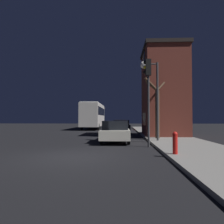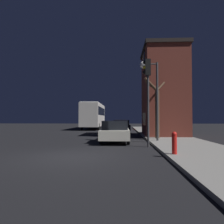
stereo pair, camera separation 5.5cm
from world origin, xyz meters
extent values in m
plane|color=black|center=(0.00, 0.00, 0.00)|extent=(120.00, 120.00, 0.00)
cube|color=slate|center=(5.69, 0.00, 0.07)|extent=(3.72, 60.00, 0.14)
cube|color=brown|center=(5.74, 10.57, 3.83)|extent=(3.42, 4.99, 7.38)
cube|color=black|center=(5.74, 10.57, 7.67)|extent=(3.66, 5.23, 0.30)
cube|color=#E5C67F|center=(4.01, 9.97, 1.54)|extent=(0.03, 0.70, 1.10)
cube|color=#E5C67F|center=(4.01, 11.17, 1.54)|extent=(0.03, 0.70, 1.10)
cube|color=black|center=(4.01, 9.97, 6.92)|extent=(0.03, 0.70, 1.10)
cube|color=#E5C67F|center=(4.01, 11.17, 6.92)|extent=(0.03, 0.70, 1.10)
cylinder|color=#38383A|center=(4.38, 5.52, 2.71)|extent=(0.14, 0.14, 5.15)
cylinder|color=#38383A|center=(3.93, 5.52, 5.19)|extent=(0.90, 0.09, 0.09)
sphere|color=white|center=(3.48, 5.52, 5.14)|extent=(0.48, 0.48, 0.48)
cylinder|color=#38383A|center=(3.51, 3.23, 1.99)|extent=(0.12, 0.12, 3.99)
cube|color=black|center=(3.51, 3.23, 4.44)|extent=(0.30, 0.24, 0.90)
sphere|color=black|center=(3.33, 3.23, 4.71)|extent=(0.20, 0.20, 0.20)
sphere|color=yellow|center=(3.33, 3.23, 4.44)|extent=(0.20, 0.20, 0.20)
sphere|color=black|center=(3.33, 3.23, 4.17)|extent=(0.20, 0.20, 0.20)
cylinder|color=#473323|center=(4.65, 7.28, 1.90)|extent=(0.32, 0.32, 3.52)
cylinder|color=#473323|center=(4.97, 7.59, 4.00)|extent=(0.80, 0.78, 0.79)
cylinder|color=#473323|center=(4.23, 7.16, 3.97)|extent=(0.99, 0.44, 0.76)
cylinder|color=#473323|center=(4.19, 7.07, 4.08)|extent=(1.10, 0.62, 0.98)
cube|color=beige|center=(-2.27, 24.00, 2.08)|extent=(2.47, 10.68, 3.19)
cube|color=black|center=(-2.27, 24.00, 2.65)|extent=(2.49, 9.83, 1.15)
cube|color=#B2B2B2|center=(-2.27, 24.00, 3.73)|extent=(2.35, 10.15, 0.12)
cylinder|color=black|center=(-1.13, 27.47, 0.48)|extent=(0.18, 0.96, 0.96)
cylinder|color=black|center=(-3.42, 27.47, 0.48)|extent=(0.18, 0.96, 0.96)
cylinder|color=black|center=(-1.13, 20.53, 0.48)|extent=(0.18, 0.96, 0.96)
cylinder|color=black|center=(-3.42, 20.53, 0.48)|extent=(0.18, 0.96, 0.96)
cube|color=beige|center=(1.61, 5.87, 0.57)|extent=(1.83, 4.76, 0.58)
cube|color=black|center=(1.61, 5.64, 1.14)|extent=(1.61, 2.48, 0.57)
cylinder|color=black|center=(2.43, 7.42, 0.28)|extent=(0.18, 0.56, 0.56)
cylinder|color=black|center=(0.78, 7.42, 0.28)|extent=(0.18, 0.56, 0.56)
cylinder|color=black|center=(2.43, 4.33, 0.28)|extent=(0.18, 0.56, 0.56)
cylinder|color=black|center=(0.78, 4.33, 0.28)|extent=(0.18, 0.56, 0.56)
cube|color=black|center=(1.97, 15.20, 0.62)|extent=(1.90, 3.95, 0.57)
cube|color=black|center=(1.97, 15.00, 1.16)|extent=(1.67, 2.05, 0.50)
cylinder|color=black|center=(2.83, 16.48, 0.34)|extent=(0.18, 0.67, 0.67)
cylinder|color=black|center=(1.11, 16.48, 0.34)|extent=(0.18, 0.67, 0.67)
cylinder|color=black|center=(2.83, 13.91, 0.34)|extent=(0.18, 0.67, 0.67)
cylinder|color=black|center=(1.11, 13.91, 0.34)|extent=(0.18, 0.67, 0.67)
cube|color=#B21E19|center=(1.84, 23.04, 0.60)|extent=(1.84, 4.37, 0.64)
cube|color=black|center=(1.84, 22.82, 1.16)|extent=(1.62, 2.27, 0.49)
cylinder|color=black|center=(2.67, 24.46, 0.28)|extent=(0.18, 0.57, 0.57)
cylinder|color=black|center=(1.01, 24.46, 0.28)|extent=(0.18, 0.57, 0.57)
cylinder|color=black|center=(2.67, 21.62, 0.28)|extent=(0.18, 0.57, 0.57)
cylinder|color=black|center=(1.01, 21.62, 0.28)|extent=(0.18, 0.57, 0.57)
cylinder|color=red|center=(4.18, 0.02, 0.51)|extent=(0.20, 0.20, 0.75)
sphere|color=red|center=(4.18, 0.02, 0.94)|extent=(0.21, 0.21, 0.21)
camera|label=1|loc=(2.02, -8.93, 1.57)|focal=35.00mm
camera|label=2|loc=(2.08, -8.92, 1.57)|focal=35.00mm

